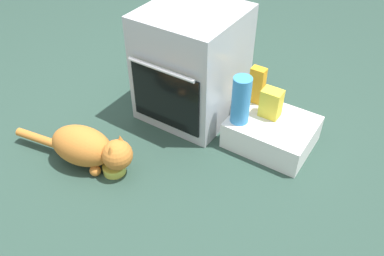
# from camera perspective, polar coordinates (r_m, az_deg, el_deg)

# --- Properties ---
(ground) EXTENTS (8.00, 8.00, 0.00)m
(ground) POSITION_cam_1_polar(r_m,az_deg,el_deg) (2.49, -5.61, -2.35)
(ground) COLOR #284238
(oven) EXTENTS (0.57, 0.63, 0.72)m
(oven) POSITION_cam_1_polar(r_m,az_deg,el_deg) (2.56, 0.00, 9.13)
(oven) COLOR #B7BABF
(oven) RESTS_ON ground
(pantry_cabinet) EXTENTS (0.49, 0.41, 0.18)m
(pantry_cabinet) POSITION_cam_1_polar(r_m,az_deg,el_deg) (2.48, 11.34, -0.55)
(pantry_cabinet) COLOR white
(pantry_cabinet) RESTS_ON ground
(food_bowl) EXTENTS (0.13, 0.13, 0.08)m
(food_bowl) POSITION_cam_1_polar(r_m,az_deg,el_deg) (2.34, -11.10, -5.62)
(food_bowl) COLOR #D1D14C
(food_bowl) RESTS_ON ground
(cat) EXTENTS (0.80, 0.29, 0.25)m
(cat) POSITION_cam_1_polar(r_m,az_deg,el_deg) (2.34, -14.68, -2.72)
(cat) COLOR #C6752D
(cat) RESTS_ON ground
(water_bottle) EXTENTS (0.11, 0.11, 0.30)m
(water_bottle) POSITION_cam_1_polar(r_m,az_deg,el_deg) (2.31, 7.04, 3.98)
(water_bottle) COLOR #388CD1
(water_bottle) RESTS_ON pantry_cabinet
(snack_bag) EXTENTS (0.12, 0.09, 0.18)m
(snack_bag) POSITION_cam_1_polar(r_m,az_deg,el_deg) (2.41, 11.28, 3.50)
(snack_bag) COLOR yellow
(snack_bag) RESTS_ON pantry_cabinet
(juice_carton) EXTENTS (0.09, 0.06, 0.24)m
(juice_carton) POSITION_cam_1_polar(r_m,az_deg,el_deg) (2.51, 9.33, 6.09)
(juice_carton) COLOR orange
(juice_carton) RESTS_ON pantry_cabinet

